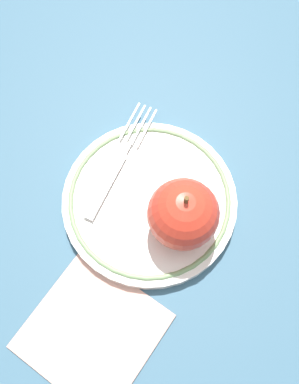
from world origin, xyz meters
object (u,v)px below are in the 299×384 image
fork (118,163)px  plate (150,201)px  napkin_folded (92,331)px  apple_red_whole (183,214)px

fork → plate: bearing=-114.8°
fork → napkin_folded: bearing=-162.3°
plate → fork: (-0.00, -0.06, 0.01)m
fork → napkin_folded: fork is taller
apple_red_whole → fork: bearing=-88.7°
napkin_folded → fork: bearing=-139.3°
fork → apple_red_whole: bearing=-111.7°
apple_red_whole → plate: bearing=-84.9°
plate → apple_red_whole: size_ratio=2.36×
plate → fork: 0.06m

